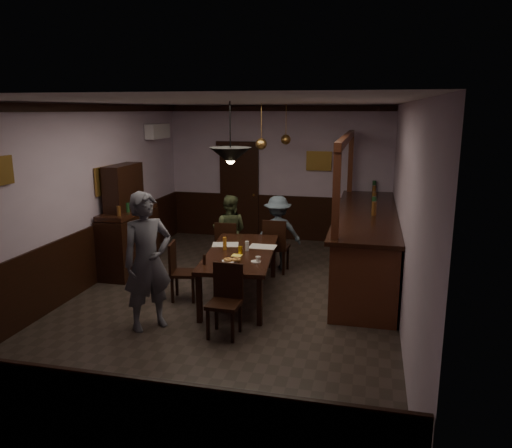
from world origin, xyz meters
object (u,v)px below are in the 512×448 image
(coffee_cup, at_px, (258,259))
(pendant_brass_mid, at_px, (261,144))
(soda_can, at_px, (240,250))
(chair_far_right, at_px, (276,244))
(pendant_brass_far, at_px, (286,140))
(person_seated_left, at_px, (229,231))
(dining_table, at_px, (241,255))
(chair_far_left, at_px, (227,244))
(bar_counter, at_px, (366,243))
(person_seated_right, at_px, (278,233))
(pendant_iron, at_px, (230,156))
(chair_side, at_px, (179,268))
(sideboard, at_px, (128,229))
(person_standing, at_px, (148,261))
(chair_near, at_px, (226,297))

(coffee_cup, height_order, pendant_brass_mid, pendant_brass_mid)
(soda_can, bearing_deg, chair_far_right, 79.58)
(pendant_brass_mid, distance_m, pendant_brass_far, 1.41)
(person_seated_left, bearing_deg, coffee_cup, 116.75)
(dining_table, distance_m, chair_far_left, 1.36)
(bar_counter, bearing_deg, person_seated_right, 174.50)
(coffee_cup, relative_size, bar_counter, 0.02)
(chair_far_right, bearing_deg, pendant_iron, 86.67)
(chair_far_left, xyz_separation_m, person_seated_right, (0.87, 0.37, 0.18))
(soda_can, bearing_deg, pendant_iron, -85.84)
(chair_side, distance_m, bar_counter, 3.28)
(chair_side, height_order, soda_can, chair_side)
(soda_can, bearing_deg, chair_far_left, 114.37)
(pendant_brass_far, bearing_deg, chair_far_right, -85.95)
(bar_counter, bearing_deg, soda_can, -139.45)
(chair_far_left, distance_m, sideboard, 1.81)
(chair_far_left, bearing_deg, pendant_brass_mid, -157.28)
(dining_table, height_order, soda_can, soda_can)
(chair_far_right, relative_size, chair_side, 1.08)
(chair_far_right, relative_size, pendant_iron, 1.21)
(person_seated_left, relative_size, soda_can, 11.36)
(person_standing, height_order, pendant_iron, pendant_iron)
(dining_table, xyz_separation_m, chair_far_left, (-0.58, 1.22, -0.18))
(chair_far_right, bearing_deg, pendant_brass_mid, -31.27)
(chair_side, bearing_deg, coffee_cup, -108.10)
(chair_far_left, distance_m, chair_side, 1.55)
(person_standing, bearing_deg, chair_side, 41.56)
(pendant_brass_mid, height_order, pendant_brass_far, same)
(chair_far_left, relative_size, pendant_brass_mid, 1.14)
(chair_far_right, xyz_separation_m, person_standing, (-1.22, -2.66, 0.39))
(chair_near, bearing_deg, bar_counter, 59.66)
(chair_near, bearing_deg, pendant_iron, 99.02)
(dining_table, height_order, chair_near, chair_near)
(person_seated_left, relative_size, pendant_brass_mid, 1.68)
(chair_near, height_order, person_seated_right, person_seated_right)
(chair_near, bearing_deg, coffee_cup, 75.41)
(person_standing, distance_m, pendant_brass_mid, 3.31)
(person_standing, xyz_separation_m, pendant_brass_far, (1.10, 4.27, 1.37))
(coffee_cup, xyz_separation_m, soda_can, (-0.36, 0.35, 0.01))
(person_seated_right, xyz_separation_m, coffee_cup, (0.11, -2.08, 0.12))
(chair_near, bearing_deg, person_seated_right, 89.17)
(chair_side, distance_m, pendant_brass_far, 3.84)
(sideboard, bearing_deg, bar_counter, 8.35)
(person_seated_right, height_order, coffee_cup, person_seated_right)
(chair_far_right, distance_m, person_seated_right, 0.31)
(dining_table, xyz_separation_m, person_seated_left, (-0.61, 1.49, -0.00))
(chair_far_right, xyz_separation_m, chair_side, (-1.20, -1.61, -0.04))
(person_seated_right, distance_m, bar_counter, 1.60)
(chair_far_right, bearing_deg, dining_table, 79.58)
(chair_side, xyz_separation_m, soda_can, (0.93, 0.16, 0.31))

